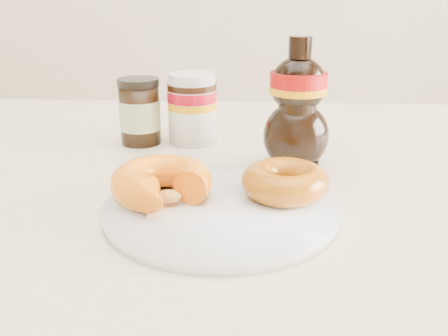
# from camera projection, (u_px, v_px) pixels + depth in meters

# --- Properties ---
(dining_table) EXTENTS (1.40, 0.90, 0.75)m
(dining_table) POSITION_uv_depth(u_px,v_px,m) (171.00, 232.00, 0.68)
(dining_table) COLOR beige
(dining_table) RESTS_ON ground
(plate) EXTENTS (0.25, 0.25, 0.01)m
(plate) POSITION_uv_depth(u_px,v_px,m) (221.00, 208.00, 0.54)
(plate) COLOR white
(plate) RESTS_ON dining_table
(donut_bitten) EXTENTS (0.14, 0.14, 0.04)m
(donut_bitten) POSITION_uv_depth(u_px,v_px,m) (162.00, 182.00, 0.54)
(donut_bitten) COLOR orange
(donut_bitten) RESTS_ON plate
(donut_whole) EXTENTS (0.12, 0.12, 0.03)m
(donut_whole) POSITION_uv_depth(u_px,v_px,m) (285.00, 181.00, 0.55)
(donut_whole) COLOR #914B09
(donut_whole) RESTS_ON plate
(nutella_jar) EXTENTS (0.08, 0.08, 0.11)m
(nutella_jar) POSITION_uv_depth(u_px,v_px,m) (192.00, 106.00, 0.78)
(nutella_jar) COLOR white
(nutella_jar) RESTS_ON dining_table
(syrup_bottle) EXTENTS (0.10, 0.09, 0.17)m
(syrup_bottle) POSITION_uv_depth(u_px,v_px,m) (297.00, 103.00, 0.66)
(syrup_bottle) COLOR black
(syrup_bottle) RESTS_ON dining_table
(dark_jar) EXTENTS (0.06, 0.06, 0.10)m
(dark_jar) POSITION_uv_depth(u_px,v_px,m) (140.00, 112.00, 0.77)
(dark_jar) COLOR black
(dark_jar) RESTS_ON dining_table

